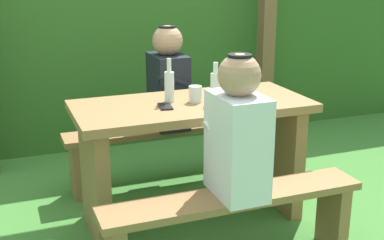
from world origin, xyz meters
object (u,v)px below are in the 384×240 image
at_px(person_black_coat, 168,81).
at_px(bottle_right, 215,86).
at_px(picnic_table, 192,141).
at_px(person_white_shirt, 237,132).
at_px(bottle_left, 169,85).
at_px(bench_far, 162,143).
at_px(drinking_glass, 195,94).
at_px(bench_near, 234,215).
at_px(cell_phone, 165,106).

xyz_separation_m(person_black_coat, bottle_right, (0.07, -0.65, 0.10)).
bearing_deg(picnic_table, person_white_shirt, -89.01).
distance_m(bottle_left, bottle_right, 0.27).
xyz_separation_m(bench_far, person_black_coat, (0.05, -0.00, 0.45)).
xyz_separation_m(bench_far, drinking_glass, (0.02, -0.60, 0.50)).
distance_m(bench_near, bottle_left, 0.87).
xyz_separation_m(person_white_shirt, bottle_right, (0.12, 0.54, 0.10)).
bearing_deg(cell_phone, bench_far, 82.57).
xyz_separation_m(bench_near, bottle_right, (0.13, 0.54, 0.55)).
distance_m(bench_far, bottle_right, 0.86).
height_order(person_black_coat, drinking_glass, person_black_coat).
height_order(drinking_glass, cell_phone, drinking_glass).
bearing_deg(bottle_left, bench_far, 77.35).
height_order(picnic_table, person_black_coat, person_black_coat).
xyz_separation_m(drinking_glass, bottle_left, (-0.14, 0.06, 0.05)).
distance_m(drinking_glass, bottle_right, 0.13).
xyz_separation_m(picnic_table, bottle_right, (0.13, -0.06, 0.34)).
xyz_separation_m(picnic_table, cell_phone, (-0.18, -0.05, 0.25)).
bearing_deg(bench_near, picnic_table, 90.00).
distance_m(bench_near, person_black_coat, 1.27).
relative_size(bench_near, bottle_right, 5.82).
height_order(person_black_coat, bottle_left, person_black_coat).
relative_size(picnic_table, bottle_right, 5.82).
relative_size(person_white_shirt, drinking_glass, 7.47).
distance_m(person_black_coat, bottle_right, 0.66).
relative_size(drinking_glass, bottle_right, 0.40).
relative_size(person_white_shirt, bottle_left, 2.77).
distance_m(picnic_table, cell_phone, 0.31).
distance_m(person_black_coat, drinking_glass, 0.60).
bearing_deg(bottle_left, cell_phone, -120.09).
height_order(bench_near, bottle_left, bottle_left).
xyz_separation_m(picnic_table, bench_near, (0.00, -0.60, -0.21)).
bearing_deg(person_black_coat, bench_near, -92.43).
distance_m(bench_near, drinking_glass, 0.78).
xyz_separation_m(picnic_table, bench_far, (0.00, 0.60, -0.21)).
xyz_separation_m(bench_far, bottle_left, (-0.12, -0.54, 0.55)).
bearing_deg(bottle_right, cell_phone, 178.76).
height_order(person_white_shirt, bottle_right, person_white_shirt).
relative_size(person_white_shirt, bottle_right, 2.99).
relative_size(picnic_table, drinking_glass, 14.53).
relative_size(person_white_shirt, person_black_coat, 1.00).
xyz_separation_m(picnic_table, drinking_glass, (0.02, -0.00, 0.29)).
height_order(person_white_shirt, drinking_glass, person_white_shirt).
height_order(bench_far, cell_phone, cell_phone).
bearing_deg(bottle_right, person_white_shirt, -102.07).
bearing_deg(drinking_glass, bench_near, -91.97).
xyz_separation_m(person_black_coat, bottle_left, (-0.17, -0.53, 0.10)).
height_order(drinking_glass, bottle_left, bottle_left).
distance_m(person_white_shirt, bottle_left, 0.67).
bearing_deg(person_black_coat, picnic_table, -94.86).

